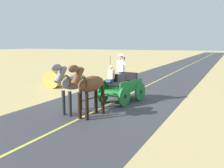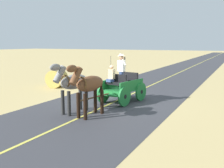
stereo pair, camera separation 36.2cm
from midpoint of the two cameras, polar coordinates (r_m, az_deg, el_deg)
ground_plane at (r=13.40m, az=-0.27°, el=-3.96°), size 200.00×200.00×0.00m
road_surface at (r=13.40m, az=-0.27°, el=-3.94°), size 6.39×160.00×0.01m
road_centre_stripe at (r=13.40m, az=-0.27°, el=-3.92°), size 0.12×160.00×0.00m
horse_drawn_carriage at (r=13.22m, az=1.23°, el=-0.53°), size 1.81×4.51×2.50m
horse_near_side at (r=10.49m, az=-5.95°, el=-0.27°), size 0.77×2.15×2.21m
horse_off_side at (r=11.10m, az=-9.50°, el=0.17°), size 0.79×2.15×2.21m
hay_bale at (r=18.09m, az=-13.29°, el=1.13°), size 1.39×1.31×1.20m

